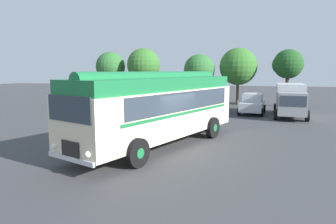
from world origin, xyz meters
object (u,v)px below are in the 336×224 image
at_px(vintage_bus, 160,106).
at_px(car_mid_left, 183,102).
at_px(car_near_left, 150,102).
at_px(box_van, 290,99).
at_px(car_mid_right, 215,103).
at_px(car_far_right, 252,103).

xyz_separation_m(vintage_bus, car_mid_left, (-1.41, 11.92, -1.05)).
xyz_separation_m(car_near_left, box_van, (11.42, -0.11, 0.52)).
relative_size(vintage_bus, car_mid_right, 2.37).
relative_size(car_mid_left, box_van, 0.74).
height_order(car_mid_left, car_mid_right, same).
height_order(vintage_bus, car_mid_left, vintage_bus).
distance_m(car_mid_left, car_mid_right, 2.80).
distance_m(vintage_bus, car_mid_right, 11.85).
distance_m(car_mid_left, car_far_right, 5.84).
relative_size(car_mid_right, car_far_right, 0.99).
height_order(car_mid_left, box_van, box_van).
distance_m(vintage_bus, car_far_right, 12.96).
height_order(car_near_left, car_mid_right, same).
bearing_deg(vintage_bus, car_mid_left, 96.73).
xyz_separation_m(vintage_bus, car_near_left, (-4.20, 11.42, -1.05)).
xyz_separation_m(car_far_right, box_van, (2.79, -0.83, 0.52)).
distance_m(car_near_left, box_van, 11.43).
bearing_deg(car_near_left, car_far_right, 4.75).
distance_m(vintage_bus, car_near_left, 12.21).
bearing_deg(car_far_right, car_mid_left, -177.91).
bearing_deg(box_van, vintage_bus, -122.52).
xyz_separation_m(car_mid_left, car_far_right, (5.83, 0.21, 0.00)).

